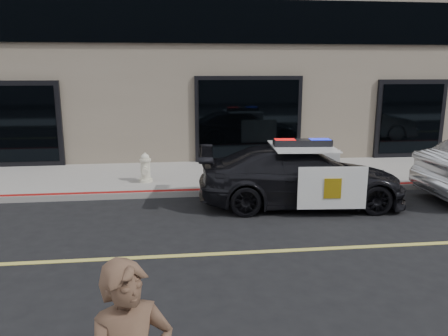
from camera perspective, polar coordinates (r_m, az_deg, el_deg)
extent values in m
plane|color=black|center=(8.27, 18.53, -9.72)|extent=(120.00, 120.00, 0.00)
cube|color=gray|center=(12.95, 8.80, -0.77)|extent=(60.00, 3.50, 0.15)
imported|color=black|center=(10.16, 10.02, -1.05)|extent=(2.66, 5.00, 1.36)
cube|color=white|center=(9.36, 13.97, -2.57)|extent=(1.45, 0.15, 0.91)
cube|color=white|center=(11.19, 11.27, 0.06)|extent=(1.45, 0.15, 0.91)
cube|color=white|center=(10.02, 10.18, 2.80)|extent=(1.49, 1.74, 0.02)
cube|color=gold|center=(9.33, 14.02, -2.61)|extent=(0.36, 0.04, 0.43)
cube|color=black|center=(10.01, 10.19, 3.25)|extent=(1.33, 0.44, 0.16)
cube|color=red|center=(9.93, 7.95, 3.32)|extent=(0.48, 0.33, 0.15)
cube|color=#0C19CC|center=(10.10, 12.40, 3.30)|extent=(0.48, 0.33, 0.15)
cylinder|color=#EEEDCE|center=(11.81, -10.16, -1.58)|extent=(0.35, 0.35, 0.08)
cylinder|color=#EEEDCE|center=(11.74, -10.21, -0.23)|extent=(0.25, 0.25, 0.49)
cylinder|color=#EEEDCE|center=(11.68, -10.27, 1.03)|extent=(0.30, 0.30, 0.06)
sphere|color=#EEEDCE|center=(11.67, -10.28, 1.31)|extent=(0.23, 0.23, 0.23)
cylinder|color=#EEEDCE|center=(11.65, -10.30, 1.78)|extent=(0.07, 0.07, 0.07)
cylinder|color=#EEEDCE|center=(11.89, -10.18, 0.27)|extent=(0.13, 0.12, 0.13)
cylinder|color=#EEEDCE|center=(11.56, -10.28, -0.09)|extent=(0.13, 0.12, 0.13)
cylinder|color=#EEEDCE|center=(11.55, -10.27, -0.45)|extent=(0.17, 0.14, 0.17)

